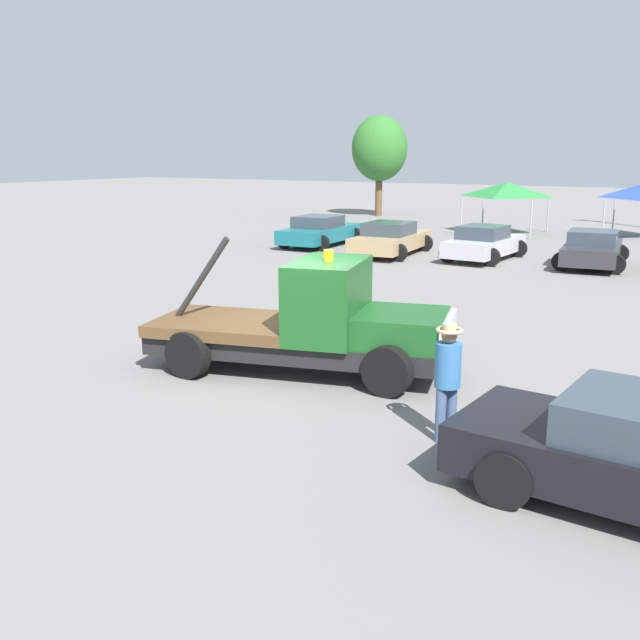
% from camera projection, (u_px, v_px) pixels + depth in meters
% --- Properties ---
extents(ground_plane, '(160.00, 160.00, 0.00)m').
position_uv_depth(ground_plane, '(297.00, 371.00, 13.57)').
color(ground_plane, slate).
extents(tow_truck, '(5.93, 3.27, 2.51)m').
position_uv_depth(tow_truck, '(314.00, 325.00, 13.27)').
color(tow_truck, black).
rests_on(tow_truck, ground).
extents(person_near_truck, '(0.38, 0.38, 1.73)m').
position_uv_depth(person_near_truck, '(448.00, 373.00, 10.06)').
color(person_near_truck, '#475B84').
rests_on(person_near_truck, ground).
extents(parked_car_teal, '(2.65, 4.94, 1.34)m').
position_uv_depth(parked_car_teal, '(320.00, 231.00, 31.59)').
color(parked_car_teal, '#196670').
rests_on(parked_car_teal, ground).
extents(parked_car_tan, '(2.76, 4.93, 1.34)m').
position_uv_depth(parked_car_tan, '(390.00, 239.00, 28.75)').
color(parked_car_tan, tan).
rests_on(parked_car_tan, ground).
extents(parked_car_silver, '(2.57, 4.40, 1.34)m').
position_uv_depth(parked_car_silver, '(484.00, 243.00, 27.39)').
color(parked_car_silver, '#B7B7BC').
rests_on(parked_car_silver, ground).
extents(parked_car_charcoal, '(2.70, 4.54, 1.34)m').
position_uv_depth(parked_car_charcoal, '(592.00, 249.00, 25.73)').
color(parked_car_charcoal, '#2D2D33').
rests_on(parked_car_charcoal, ground).
extents(canopy_tent_green, '(3.54, 3.54, 2.58)m').
position_uv_depth(canopy_tent_green, '(507.00, 190.00, 36.06)').
color(canopy_tent_green, '#9E9EA3').
rests_on(canopy_tent_green, ground).
extents(tree_left, '(3.58, 3.58, 6.38)m').
position_uv_depth(tree_left, '(380.00, 149.00, 45.65)').
color(tree_left, brown).
rests_on(tree_left, ground).
extents(traffic_cone, '(0.40, 0.40, 0.55)m').
position_uv_depth(traffic_cone, '(353.00, 322.00, 16.32)').
color(traffic_cone, black).
rests_on(traffic_cone, ground).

